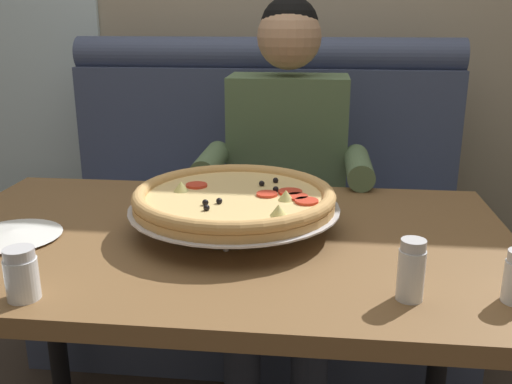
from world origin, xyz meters
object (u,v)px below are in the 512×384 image
at_px(dining_table, 219,269).
at_px(pizza, 235,199).
at_px(booth_bench, 259,231).
at_px(diner_main, 285,173).
at_px(plate_near_right, 12,233).
at_px(shaker_pepper_flakes, 22,278).
at_px(shaker_parmesan, 411,274).

distance_m(dining_table, pizza, 0.17).
distance_m(booth_bench, dining_table, 0.91).
bearing_deg(dining_table, diner_main, 79.13).
bearing_deg(dining_table, booth_bench, 90.00).
xyz_separation_m(diner_main, plate_near_right, (-0.58, -0.68, 0.03)).
relative_size(diner_main, plate_near_right, 5.84).
xyz_separation_m(pizza, plate_near_right, (-0.49, -0.11, -0.07)).
bearing_deg(shaker_pepper_flakes, dining_table, 49.67).
relative_size(pizza, shaker_pepper_flakes, 5.12).
bearing_deg(dining_table, plate_near_right, -171.42).
bearing_deg(booth_bench, plate_near_right, -115.90).
height_order(shaker_pepper_flakes, shaker_parmesan, shaker_parmesan).
bearing_deg(shaker_parmesan, booth_bench, 108.80).
distance_m(booth_bench, shaker_parmesan, 1.27).
distance_m(pizza, shaker_parmesan, 0.47).
bearing_deg(booth_bench, pizza, -87.75).
bearing_deg(dining_table, shaker_parmesan, -34.52).
bearing_deg(booth_bench, diner_main, -66.09).
relative_size(booth_bench, pizza, 3.19).
xyz_separation_m(shaker_pepper_flakes, shaker_parmesan, (0.68, 0.07, 0.01)).
relative_size(dining_table, pizza, 2.75).
xyz_separation_m(dining_table, shaker_parmesan, (0.39, -0.27, 0.13)).
height_order(dining_table, diner_main, diner_main).
distance_m(diner_main, plate_near_right, 0.90).
distance_m(shaker_pepper_flakes, plate_near_right, 0.32).
bearing_deg(shaker_pepper_flakes, pizza, 49.58).
bearing_deg(plate_near_right, dining_table, 8.58).
height_order(diner_main, shaker_pepper_flakes, diner_main).
relative_size(shaker_pepper_flakes, plate_near_right, 0.44).
height_order(dining_table, shaker_pepper_flakes, shaker_pepper_flakes).
relative_size(booth_bench, shaker_pepper_flakes, 16.31).
height_order(diner_main, pizza, diner_main).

